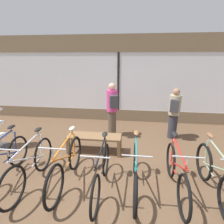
{
  "coord_description": "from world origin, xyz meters",
  "views": [
    {
      "loc": [
        0.58,
        -3.08,
        2.43
      ],
      "look_at": [
        0.0,
        1.56,
        0.95
      ],
      "focal_mm": 28.0,
      "sensor_mm": 36.0,
      "label": 1
    }
  ],
  "objects_px": {
    "customer_near_rack": "(112,108)",
    "customer_by_window": "(174,112)",
    "bicycle_center_right": "(135,172)",
    "display_bench": "(94,138)",
    "bicycle_far_left": "(2,162)",
    "bicycle_right": "(176,173)",
    "bicycle_left": "(30,166)",
    "bicycle_center": "(102,173)",
    "bicycle_center_left": "(66,165)",
    "bicycle_far_right": "(215,177)"
  },
  "relations": [
    {
      "from": "customer_near_rack",
      "to": "customer_by_window",
      "type": "bearing_deg",
      "value": 2.24
    },
    {
      "from": "customer_by_window",
      "to": "customer_near_rack",
      "type": "bearing_deg",
      "value": -177.76
    },
    {
      "from": "bicycle_center_right",
      "to": "display_bench",
      "type": "height_order",
      "value": "bicycle_center_right"
    },
    {
      "from": "bicycle_far_left",
      "to": "bicycle_right",
      "type": "distance_m",
      "value": 3.45
    },
    {
      "from": "display_bench",
      "to": "bicycle_center_right",
      "type": "bearing_deg",
      "value": -49.38
    },
    {
      "from": "bicycle_left",
      "to": "bicycle_center",
      "type": "xyz_separation_m",
      "value": [
        1.4,
        0.0,
        -0.02
      ]
    },
    {
      "from": "bicycle_left",
      "to": "bicycle_center_left",
      "type": "height_order",
      "value": "bicycle_center_left"
    },
    {
      "from": "bicycle_center_left",
      "to": "bicycle_center",
      "type": "xyz_separation_m",
      "value": [
        0.72,
        -0.11,
        -0.02
      ]
    },
    {
      "from": "customer_near_rack",
      "to": "customer_by_window",
      "type": "xyz_separation_m",
      "value": [
        1.87,
        0.07,
        -0.08
      ]
    },
    {
      "from": "bicycle_left",
      "to": "display_bench",
      "type": "bearing_deg",
      "value": 55.12
    },
    {
      "from": "bicycle_right",
      "to": "customer_near_rack",
      "type": "distance_m",
      "value": 2.78
    },
    {
      "from": "bicycle_center_right",
      "to": "bicycle_far_right",
      "type": "xyz_separation_m",
      "value": [
        1.4,
        -0.02,
        0.04
      ]
    },
    {
      "from": "bicycle_center",
      "to": "display_bench",
      "type": "height_order",
      "value": "bicycle_center"
    },
    {
      "from": "bicycle_center_right",
      "to": "display_bench",
      "type": "bearing_deg",
      "value": 130.62
    },
    {
      "from": "bicycle_center",
      "to": "bicycle_left",
      "type": "bearing_deg",
      "value": -179.83
    },
    {
      "from": "bicycle_center_left",
      "to": "bicycle_right",
      "type": "distance_m",
      "value": 2.08
    },
    {
      "from": "bicycle_far_left",
      "to": "display_bench",
      "type": "relative_size",
      "value": 1.26
    },
    {
      "from": "bicycle_far_right",
      "to": "customer_by_window",
      "type": "bearing_deg",
      "value": 95.88
    },
    {
      "from": "bicycle_far_left",
      "to": "bicycle_center_right",
      "type": "xyz_separation_m",
      "value": [
        2.7,
        0.04,
        -0.02
      ]
    },
    {
      "from": "bicycle_far_left",
      "to": "bicycle_center_right",
      "type": "relative_size",
      "value": 1.01
    },
    {
      "from": "bicycle_far_right",
      "to": "bicycle_right",
      "type": "bearing_deg",
      "value": 176.91
    },
    {
      "from": "bicycle_center",
      "to": "bicycle_right",
      "type": "xyz_separation_m",
      "value": [
        1.37,
        0.14,
        0.01
      ]
    },
    {
      "from": "bicycle_right",
      "to": "bicycle_center_left",
      "type": "bearing_deg",
      "value": -179.14
    },
    {
      "from": "bicycle_left",
      "to": "bicycle_right",
      "type": "xyz_separation_m",
      "value": [
        2.77,
        0.15,
        -0.01
      ]
    },
    {
      "from": "bicycle_center",
      "to": "customer_by_window",
      "type": "xyz_separation_m",
      "value": [
        1.77,
        2.52,
        0.45
      ]
    },
    {
      "from": "bicycle_center_left",
      "to": "customer_by_window",
      "type": "height_order",
      "value": "customer_by_window"
    },
    {
      "from": "bicycle_right",
      "to": "customer_by_window",
      "type": "height_order",
      "value": "customer_by_window"
    },
    {
      "from": "bicycle_left",
      "to": "bicycle_center",
      "type": "bearing_deg",
      "value": 0.17
    },
    {
      "from": "bicycle_center_right",
      "to": "bicycle_far_right",
      "type": "bearing_deg",
      "value": -0.94
    },
    {
      "from": "bicycle_center_left",
      "to": "bicycle_center",
      "type": "distance_m",
      "value": 0.73
    },
    {
      "from": "bicycle_far_left",
      "to": "customer_by_window",
      "type": "relative_size",
      "value": 1.13
    },
    {
      "from": "bicycle_center_right",
      "to": "bicycle_left",
      "type": "bearing_deg",
      "value": -176.14
    },
    {
      "from": "bicycle_right",
      "to": "bicycle_center_right",
      "type": "bearing_deg",
      "value": -179.06
    },
    {
      "from": "bicycle_center",
      "to": "bicycle_center_left",
      "type": "bearing_deg",
      "value": 171.02
    },
    {
      "from": "bicycle_center_left",
      "to": "customer_near_rack",
      "type": "bearing_deg",
      "value": 75.26
    },
    {
      "from": "bicycle_center_left",
      "to": "bicycle_center",
      "type": "height_order",
      "value": "bicycle_center_left"
    },
    {
      "from": "bicycle_right",
      "to": "bicycle_far_right",
      "type": "bearing_deg",
      "value": -3.09
    },
    {
      "from": "bicycle_left",
      "to": "bicycle_center_right",
      "type": "bearing_deg",
      "value": 3.86
    },
    {
      "from": "bicycle_center_right",
      "to": "customer_near_rack",
      "type": "relative_size",
      "value": 1.03
    },
    {
      "from": "bicycle_center_left",
      "to": "display_bench",
      "type": "bearing_deg",
      "value": 77.69
    },
    {
      "from": "bicycle_far_right",
      "to": "bicycle_left",
      "type": "bearing_deg",
      "value": -178.1
    },
    {
      "from": "bicycle_far_left",
      "to": "bicycle_left",
      "type": "xyz_separation_m",
      "value": [
        0.68,
        -0.1,
        0.02
      ]
    },
    {
      "from": "bicycle_right",
      "to": "bicycle_left",
      "type": "bearing_deg",
      "value": -176.92
    },
    {
      "from": "customer_by_window",
      "to": "bicycle_center_left",
      "type": "bearing_deg",
      "value": -135.99
    },
    {
      "from": "bicycle_left",
      "to": "display_bench",
      "type": "height_order",
      "value": "bicycle_left"
    },
    {
      "from": "bicycle_center",
      "to": "display_bench",
      "type": "xyz_separation_m",
      "value": [
        -0.44,
        1.37,
        0.0
      ]
    },
    {
      "from": "bicycle_far_right",
      "to": "customer_near_rack",
      "type": "height_order",
      "value": "customer_near_rack"
    },
    {
      "from": "display_bench",
      "to": "customer_near_rack",
      "type": "relative_size",
      "value": 0.83
    },
    {
      "from": "bicycle_far_left",
      "to": "display_bench",
      "type": "height_order",
      "value": "bicycle_far_left"
    },
    {
      "from": "bicycle_center_left",
      "to": "bicycle_right",
      "type": "relative_size",
      "value": 1.04
    }
  ]
}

